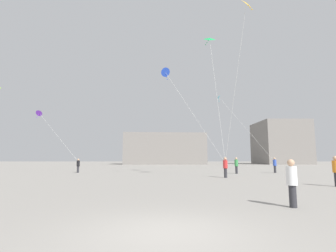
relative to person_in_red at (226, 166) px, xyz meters
name	(u,v)px	position (x,y,z in m)	size (l,w,h in m)	color
ground_plane	(167,233)	(-5.08, -16.77, -0.98)	(300.00, 300.00, 0.00)	gray
person_in_red	(226,166)	(0.00, 0.00, 0.00)	(0.39, 0.39, 1.79)	#2D2D33
person_in_black	(79,165)	(-15.75, 8.00, -0.07)	(0.36, 0.36, 1.66)	#2D2D33
person_in_white	(292,181)	(-0.77, -13.76, -0.08)	(0.36, 0.36, 1.63)	#2D2D33
person_in_blue	(275,164)	(7.55, 7.72, 0.00)	(0.39, 0.39, 1.79)	#2D2D33
person_in_green	(237,165)	(2.56, 6.00, 0.01)	(0.39, 0.39, 1.80)	#2D2D33
kite_violet_diamond	(40,114)	(-20.79, 8.16, 6.12)	(5.53, 0.75, 6.26)	purple
kite_cyan_diamond	(220,98)	(2.87, 15.37, 9.81)	(5.16, 8.32, 10.10)	#1EB2C6
kite_cobalt_diamond	(166,73)	(-5.26, 2.00, 9.19)	(5.89, 2.50, 9.43)	blue
kite_amber_delta	(246,8)	(1.33, -3.26, 12.87)	(1.99, 3.96, 13.25)	yellow
kite_emerald_diamond	(210,39)	(-0.74, 2.35, 12.93)	(1.38, 2.95, 13.10)	green
building_left_hall	(165,149)	(-6.08, 54.39, 3.58)	(24.50, 11.43, 9.12)	gray
building_centre_hall	(280,143)	(29.92, 57.06, 5.54)	(13.67, 15.38, 13.05)	gray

